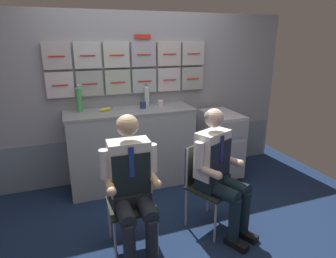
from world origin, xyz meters
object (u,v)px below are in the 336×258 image
at_px(service_trolley, 220,143).
at_px(crew_member_left, 132,182).
at_px(water_bottle_tall, 147,96).
at_px(crew_member_right, 219,168).
at_px(paper_cup_blue, 143,105).
at_px(snack_banana, 106,109).
at_px(folding_chair_right, 205,177).
at_px(folding_chair_left, 129,191).

xyz_separation_m(service_trolley, crew_member_left, (-1.47, -1.08, 0.20)).
distance_m(crew_member_left, water_bottle_tall, 1.56).
xyz_separation_m(crew_member_right, paper_cup_blue, (-0.39, 1.24, 0.37)).
distance_m(service_trolley, paper_cup_blue, 1.18).
relative_size(service_trolley, crew_member_left, 0.72).
height_order(paper_cup_blue, snack_banana, paper_cup_blue).
distance_m(folding_chair_right, snack_banana, 1.45).
relative_size(crew_member_left, crew_member_right, 1.02).
relative_size(folding_chair_right, paper_cup_blue, 10.15).
bearing_deg(folding_chair_left, snack_banana, 90.26).
height_order(service_trolley, crew_member_left, crew_member_left).
distance_m(crew_member_right, paper_cup_blue, 1.35).
bearing_deg(water_bottle_tall, folding_chair_left, -113.51).
height_order(crew_member_right, water_bottle_tall, water_bottle_tall).
xyz_separation_m(folding_chair_right, paper_cup_blue, (-0.32, 1.09, 0.52)).
relative_size(folding_chair_right, snack_banana, 4.88).
bearing_deg(crew_member_left, water_bottle_tall, 68.81).
height_order(folding_chair_left, water_bottle_tall, water_bottle_tall).
relative_size(folding_chair_right, water_bottle_tall, 3.06).
bearing_deg(paper_cup_blue, folding_chair_right, -73.59).
bearing_deg(crew_member_right, folding_chair_left, 171.13).
distance_m(crew_member_left, paper_cup_blue, 1.40).
bearing_deg(crew_member_right, snack_banana, 123.89).
bearing_deg(paper_cup_blue, service_trolley, -10.77).
bearing_deg(snack_banana, folding_chair_left, -89.74).
distance_m(folding_chair_right, crew_member_right, 0.22).
relative_size(water_bottle_tall, paper_cup_blue, 3.32).
bearing_deg(service_trolley, crew_member_right, -120.90).
relative_size(folding_chair_left, crew_member_left, 0.67).
distance_m(folding_chair_left, water_bottle_tall, 1.48).
bearing_deg(water_bottle_tall, folding_chair_right, -79.09).
bearing_deg(snack_banana, water_bottle_tall, 11.28).
distance_m(folding_chair_left, crew_member_right, 0.86).
relative_size(crew_member_right, water_bottle_tall, 4.45).
relative_size(crew_member_left, snack_banana, 7.24).
height_order(folding_chair_left, folding_chair_right, same).
bearing_deg(service_trolley, folding_chair_left, -148.02).
distance_m(folding_chair_right, water_bottle_tall, 1.38).
xyz_separation_m(water_bottle_tall, paper_cup_blue, (-0.09, -0.13, -0.09)).
relative_size(service_trolley, water_bottle_tall, 3.25).
distance_m(water_bottle_tall, paper_cup_blue, 0.18).
height_order(folding_chair_right, snack_banana, snack_banana).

